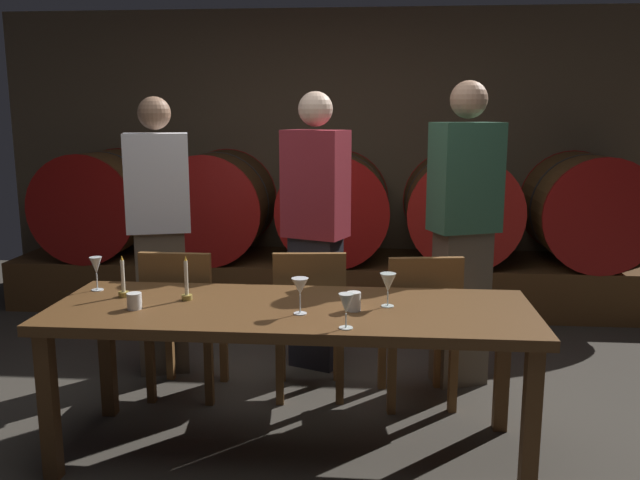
% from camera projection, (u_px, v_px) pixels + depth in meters
% --- Properties ---
extents(ground_plane, '(7.90, 7.90, 0.00)m').
position_uv_depth(ground_plane, '(304.00, 449.00, 3.30)').
color(ground_plane, '#3F3A33').
extents(back_wall, '(6.07, 0.24, 2.52)m').
position_uv_depth(back_wall, '(340.00, 154.00, 6.09)').
color(back_wall, brown).
rests_on(back_wall, ground).
extents(barrel_shelf, '(5.47, 0.90, 0.41)m').
position_uv_depth(barrel_shelf, '(336.00, 281.00, 5.75)').
color(barrel_shelf, brown).
rests_on(barrel_shelf, ground).
extents(wine_barrel_far_left, '(0.90, 0.91, 0.90)m').
position_uv_depth(wine_barrel_far_left, '(102.00, 203.00, 5.79)').
color(wine_barrel_far_left, brown).
rests_on(wine_barrel_far_left, barrel_shelf).
extents(wine_barrel_left, '(0.90, 0.91, 0.90)m').
position_uv_depth(wine_barrel_left, '(217.00, 205.00, 5.71)').
color(wine_barrel_left, '#513319').
rests_on(wine_barrel_left, barrel_shelf).
extents(wine_barrel_center, '(0.90, 0.91, 0.90)m').
position_uv_depth(wine_barrel_center, '(335.00, 206.00, 5.62)').
color(wine_barrel_center, brown).
rests_on(wine_barrel_center, barrel_shelf).
extents(wine_barrel_right, '(0.90, 0.91, 0.90)m').
position_uv_depth(wine_barrel_right, '(460.00, 208.00, 5.54)').
color(wine_barrel_right, brown).
rests_on(wine_barrel_right, barrel_shelf).
extents(wine_barrel_far_right, '(0.90, 0.91, 0.90)m').
position_uv_depth(wine_barrel_far_right, '(586.00, 209.00, 5.45)').
color(wine_barrel_far_right, brown).
rests_on(wine_barrel_far_right, barrel_shelf).
extents(dining_table, '(2.26, 0.78, 0.74)m').
position_uv_depth(dining_table, '(291.00, 322.00, 3.15)').
color(dining_table, brown).
rests_on(dining_table, ground).
extents(chair_left, '(0.41, 0.41, 0.88)m').
position_uv_depth(chair_left, '(183.00, 316.00, 3.82)').
color(chair_left, brown).
rests_on(chair_left, ground).
extents(chair_center, '(0.44, 0.44, 0.88)m').
position_uv_depth(chair_center, '(310.00, 316.00, 3.82)').
color(chair_center, brown).
rests_on(chair_center, ground).
extents(chair_right, '(0.46, 0.46, 0.88)m').
position_uv_depth(chair_right, '(420.00, 322.00, 3.71)').
color(chair_right, brown).
rests_on(chair_right, ground).
extents(guest_left, '(0.43, 0.34, 1.73)m').
position_uv_depth(guest_left, '(160.00, 235.00, 4.15)').
color(guest_left, brown).
rests_on(guest_left, ground).
extents(guest_center, '(0.44, 0.37, 1.76)m').
position_uv_depth(guest_center, '(316.00, 229.00, 4.24)').
color(guest_center, black).
rests_on(guest_center, ground).
extents(guest_right, '(0.44, 0.37, 1.81)m').
position_uv_depth(guest_right, '(463.00, 232.00, 3.95)').
color(guest_right, brown).
rests_on(guest_right, ground).
extents(candle_left, '(0.05, 0.05, 0.21)m').
position_uv_depth(candle_left, '(123.00, 285.00, 3.29)').
color(candle_left, olive).
rests_on(candle_left, dining_table).
extents(candle_right, '(0.05, 0.05, 0.22)m').
position_uv_depth(candle_right, '(187.00, 287.00, 3.24)').
color(candle_right, olive).
rests_on(candle_right, dining_table).
extents(wine_glass_far_left, '(0.06, 0.06, 0.17)m').
position_uv_depth(wine_glass_far_left, '(96.00, 267.00, 3.40)').
color(wine_glass_far_left, white).
rests_on(wine_glass_far_left, dining_table).
extents(wine_glass_center_left, '(0.08, 0.08, 0.17)m').
position_uv_depth(wine_glass_center_left, '(299.00, 287.00, 3.00)').
color(wine_glass_center_left, white).
rests_on(wine_glass_center_left, dining_table).
extents(wine_glass_center_right, '(0.06, 0.06, 0.15)m').
position_uv_depth(wine_glass_center_right, '(346.00, 305.00, 2.80)').
color(wine_glass_center_right, silver).
rests_on(wine_glass_center_right, dining_table).
extents(wine_glass_far_right, '(0.08, 0.08, 0.16)m').
position_uv_depth(wine_glass_far_right, '(388.00, 283.00, 3.12)').
color(wine_glass_far_right, silver).
rests_on(wine_glass_far_right, dining_table).
extents(cup_left, '(0.07, 0.07, 0.08)m').
position_uv_depth(cup_left, '(134.00, 301.00, 3.09)').
color(cup_left, white).
rests_on(cup_left, dining_table).
extents(cup_right, '(0.07, 0.07, 0.09)m').
position_uv_depth(cup_right, '(354.00, 301.00, 3.07)').
color(cup_right, white).
rests_on(cup_right, dining_table).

